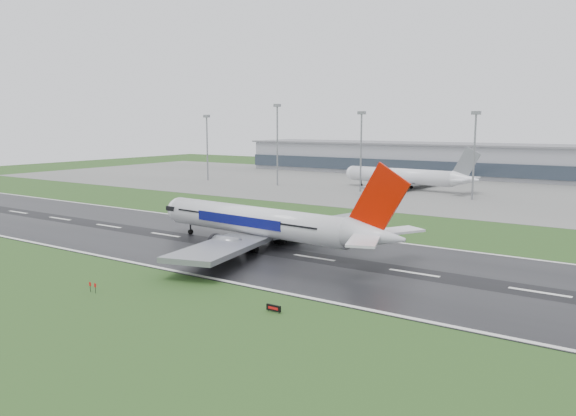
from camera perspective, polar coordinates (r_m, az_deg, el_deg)
The scene contains 11 objects.
ground at distance 119.25m, azimuth -5.60°, elevation -3.81°, with size 520.00×520.00×0.00m, color #234519.
runway at distance 119.24m, azimuth -5.60°, elevation -3.78°, with size 400.00×45.00×0.10m, color black.
apron at distance 228.69m, azimuth 14.70°, elevation 1.90°, with size 400.00×130.00×0.08m, color slate.
terminal at distance 285.22m, azimuth 18.75°, elevation 4.50°, with size 240.00×36.00×15.00m, color gray.
main_airliner at distance 114.10m, azimuth -1.88°, elevation 0.29°, with size 60.64×57.76×17.90m, color silver, non-canonical shape.
parked_airliner at distance 222.11m, azimuth 11.85°, elevation 3.97°, with size 56.59×52.69×16.59m, color white, non-canonical shape.
runway_sign at distance 77.81m, azimuth -1.47°, elevation -10.14°, with size 2.30×0.26×1.04m, color black, non-canonical shape.
floodmast_0 at distance 255.60m, azimuth -8.18°, elevation 5.91°, with size 0.64×0.64×28.04m, color gray.
floodmast_1 at distance 231.70m, azimuth -1.09°, elevation 6.23°, with size 0.64×0.64×32.06m, color gray.
floodmast_2 at distance 212.34m, azimuth 7.39°, elevation 5.50°, with size 0.64×0.64×28.72m, color gray.
floodmast_3 at distance 197.37m, azimuth 18.31°, elevation 4.84°, with size 0.64×0.64×28.28m, color gray.
Camera 1 is at (74.20, -89.82, 25.47)m, focal length 35.12 mm.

